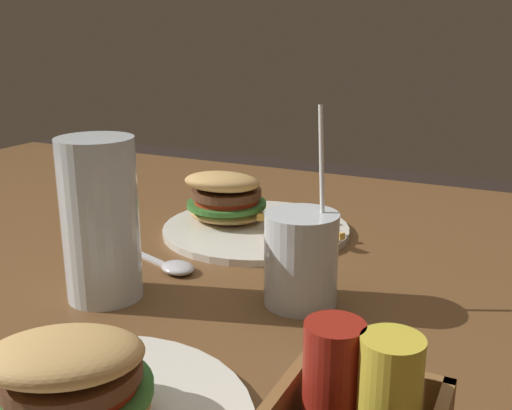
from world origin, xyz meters
TOP-DOWN VIEW (x-y plane):
  - dining_table at (0.00, 0.00)m, footprint 1.55×1.14m
  - meal_plate_near at (-0.06, -0.16)m, footprint 0.28×0.28m
  - beer_glass at (-0.03, 0.11)m, footprint 0.08×0.08m
  - juice_glass at (-0.23, 0.03)m, footprint 0.08×0.08m
  - spoon at (-0.06, 0.01)m, footprint 0.15×0.07m
  - meal_plate_far at (-0.17, 0.31)m, footprint 0.27×0.27m

SIDE VIEW (x-z plane):
  - dining_table at x=0.00m, z-range 0.31..1.08m
  - spoon at x=-0.06m, z-range 0.77..0.78m
  - meal_plate_near at x=-0.06m, z-range 0.75..0.85m
  - meal_plate_far at x=-0.17m, z-range 0.75..0.85m
  - juice_glass at x=-0.23m, z-range 0.71..0.93m
  - beer_glass at x=-0.03m, z-range 0.77..0.95m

